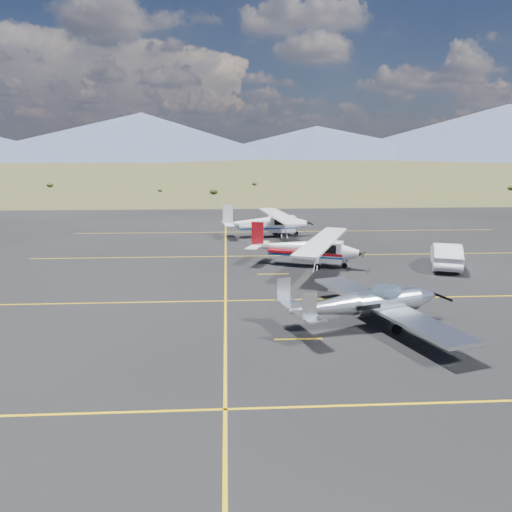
# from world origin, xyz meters

# --- Properties ---
(ground) EXTENTS (1600.00, 1600.00, 0.00)m
(ground) POSITION_xyz_m (0.00, 0.00, 0.00)
(ground) COLOR #383D1C
(ground) RESTS_ON ground
(apron) EXTENTS (72.00, 72.00, 0.02)m
(apron) POSITION_xyz_m (0.00, 7.00, 0.00)
(apron) COLOR black
(apron) RESTS_ON ground
(aircraft_low_wing) EXTENTS (7.44, 10.08, 2.20)m
(aircraft_low_wing) POSITION_xyz_m (0.30, -2.07, 1.05)
(aircraft_low_wing) COLOR silver
(aircraft_low_wing) RESTS_ON apron
(aircraft_cessna) EXTENTS (7.90, 10.80, 2.80)m
(aircraft_cessna) POSITION_xyz_m (-0.63, 9.69, 1.25)
(aircraft_cessna) COLOR white
(aircraft_cessna) RESTS_ON apron
(aircraft_plain) EXTENTS (7.00, 11.58, 2.92)m
(aircraft_plain) POSITION_xyz_m (-2.27, 21.43, 1.30)
(aircraft_plain) COLOR white
(aircraft_plain) RESTS_ON apron
(sedan) EXTENTS (3.32, 5.28, 1.64)m
(sedan) POSITION_xyz_m (8.51, 8.62, 0.83)
(sedan) COLOR white
(sedan) RESTS_ON apron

